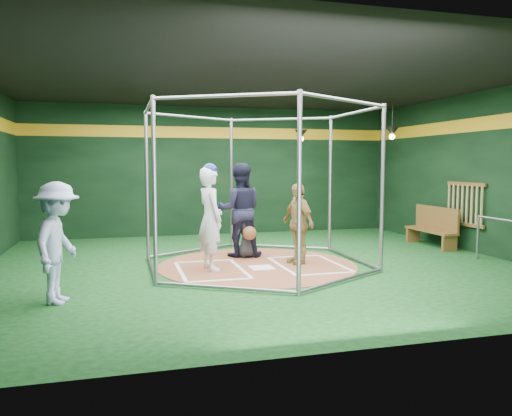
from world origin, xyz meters
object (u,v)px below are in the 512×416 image
object	(u,v)px
dugout_bench	(433,226)
visitor_leopard	(298,223)
batter_figure	(210,217)
umpire	(240,210)

from	to	relation	value
dugout_bench	visitor_leopard	bearing A→B (deg)	-163.36
batter_figure	visitor_leopard	size ratio (longest dim) A/B	1.24
umpire	dugout_bench	bearing A→B (deg)	-167.39
batter_figure	visitor_leopard	xyz separation A→B (m)	(1.74, 0.14, -0.18)
visitor_leopard	batter_figure	bearing A→B (deg)	-100.51
visitor_leopard	umpire	bearing A→B (deg)	-153.07
umpire	dugout_bench	size ratio (longest dim) A/B	1.21
batter_figure	umpire	distance (m)	1.42
batter_figure	umpire	xyz separation A→B (m)	(0.83, 1.16, 0.01)
batter_figure	umpire	size ratio (longest dim) A/B	1.00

